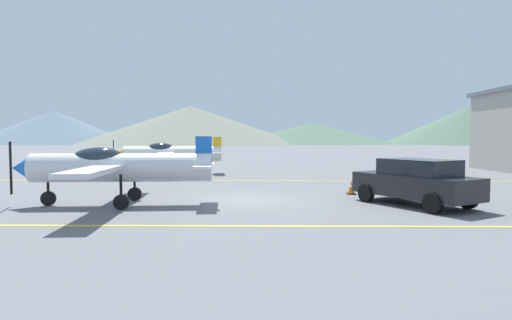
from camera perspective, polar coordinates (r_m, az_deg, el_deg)
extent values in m
plane|color=slate|center=(16.13, -1.42, -5.39)|extent=(400.00, 400.00, 0.00)
cube|color=yellow|center=(11.40, -2.36, -8.89)|extent=(80.00, 0.16, 0.01)
cube|color=yellow|center=(23.12, -0.75, -2.82)|extent=(80.00, 0.16, 0.01)
cylinder|color=silver|center=(15.46, -17.52, -0.98)|extent=(6.24, 1.48, 1.00)
cone|color=blue|center=(16.61, -29.02, -0.95)|extent=(0.70, 0.90, 0.85)
cube|color=black|center=(16.77, -30.14, -0.94)|extent=(0.04, 0.11, 1.82)
ellipsoid|color=#1E2833|center=(15.66, -20.45, 0.12)|extent=(1.88, 0.96, 0.82)
cube|color=silver|center=(15.55, -18.83, -0.81)|extent=(1.62, 8.05, 0.15)
cube|color=silver|center=(15.04, -7.04, -0.79)|extent=(0.82, 2.41, 0.09)
cube|color=blue|center=(15.01, -7.05, 1.11)|extent=(0.58, 0.15, 1.09)
cylinder|color=black|center=(16.31, -26.22, -3.09)|extent=(0.09, 0.09, 0.91)
cylinder|color=black|center=(16.36, -26.18, -4.68)|extent=(0.52, 0.15, 0.51)
cylinder|color=black|center=(16.44, -16.04, -2.84)|extent=(0.09, 0.09, 0.91)
cylinder|color=black|center=(16.49, -16.02, -4.42)|extent=(0.52, 0.15, 0.51)
cylinder|color=black|center=(14.51, -17.73, -3.64)|extent=(0.09, 0.09, 0.91)
cylinder|color=black|center=(14.57, -17.70, -5.43)|extent=(0.52, 0.15, 0.51)
cylinder|color=white|center=(27.96, -11.05, 0.83)|extent=(6.26, 1.78, 1.00)
cone|color=#F2A519|center=(28.43, -17.92, 0.78)|extent=(0.74, 0.92, 0.85)
cube|color=black|center=(28.51, -18.63, 0.77)|extent=(0.05, 0.11, 1.82)
ellipsoid|color=#1E2833|center=(28.03, -12.73, 1.43)|extent=(1.91, 1.04, 0.82)
cube|color=white|center=(27.99, -11.80, 0.92)|extent=(2.01, 8.06, 0.15)
cube|color=white|center=(27.88, -5.27, 0.96)|extent=(0.93, 2.43, 0.09)
cube|color=#F2A519|center=(27.87, -5.28, 1.99)|extent=(0.58, 0.18, 1.09)
cylinder|color=black|center=(28.30, -16.18, -0.43)|extent=(0.09, 0.09, 0.91)
cylinder|color=black|center=(28.33, -16.17, -1.36)|extent=(0.52, 0.17, 0.51)
cylinder|color=black|center=(28.97, -10.53, -0.29)|extent=(0.09, 0.09, 0.91)
cylinder|color=black|center=(29.00, -10.52, -1.19)|extent=(0.52, 0.17, 0.51)
cylinder|color=black|center=(26.98, -10.82, -0.53)|extent=(0.09, 0.09, 0.91)
cylinder|color=black|center=(27.01, -10.81, -1.50)|extent=(0.52, 0.17, 0.51)
cube|color=black|center=(15.78, 20.59, -3.22)|extent=(3.76, 4.61, 0.75)
cube|color=black|center=(15.63, 21.06, -0.90)|extent=(2.60, 2.88, 0.55)
cylinder|color=black|center=(17.41, 18.82, -3.86)|extent=(0.52, 0.66, 0.64)
cylinder|color=black|center=(16.10, 14.60, -4.35)|extent=(0.52, 0.66, 0.64)
cylinder|color=black|center=(15.72, 26.68, -4.75)|extent=(0.52, 0.66, 0.64)
cylinder|color=black|center=(14.26, 22.71, -5.43)|extent=(0.52, 0.66, 0.64)
cube|color=black|center=(19.87, 13.79, -3.82)|extent=(0.36, 0.36, 0.04)
cone|color=orange|center=(19.84, 13.80, -2.98)|extent=(0.29, 0.29, 0.55)
cylinder|color=white|center=(19.83, 13.80, -2.90)|extent=(0.20, 0.20, 0.08)
cube|color=black|center=(18.16, 12.70, -4.45)|extent=(0.36, 0.36, 0.04)
cone|color=orange|center=(18.12, 12.71, -3.53)|extent=(0.29, 0.29, 0.55)
cylinder|color=white|center=(18.12, 12.71, -3.44)|extent=(0.20, 0.20, 0.08)
cone|color=slate|center=(176.72, -25.51, 3.99)|extent=(59.06, 59.06, 12.51)
cone|color=slate|center=(156.65, -8.70, 4.67)|extent=(80.49, 80.49, 13.90)
cone|color=#4C6651|center=(165.58, 7.51, 3.56)|extent=(63.83, 63.83, 8.00)
cone|color=#4C6651|center=(172.33, 26.79, 4.21)|extent=(61.29, 61.29, 13.79)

